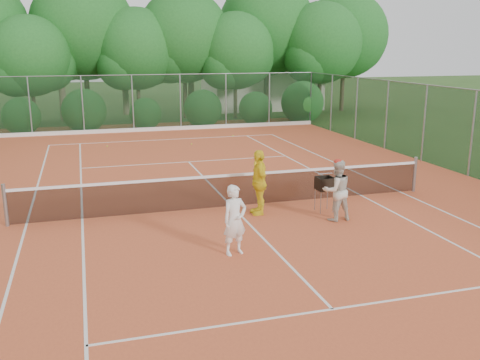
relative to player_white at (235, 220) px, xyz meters
name	(u,v)px	position (x,y,z in m)	size (l,w,h in m)	color
ground	(232,207)	(0.91, 3.45, -0.80)	(120.00, 120.00, 0.00)	#294819
clay_court	(232,207)	(0.91, 3.45, -0.79)	(18.00, 36.00, 0.02)	#D25A30
club_building	(261,88)	(9.91, 27.45, 0.70)	(8.00, 5.00, 3.00)	beige
tennis_net	(232,189)	(0.91, 3.45, -0.27)	(11.97, 0.10, 1.10)	gray
player_white	(235,220)	(0.00, 0.00, 0.00)	(0.57, 0.37, 1.56)	white
player_center_grp	(337,190)	(3.19, 1.53, 0.03)	(0.81, 0.65, 1.64)	beige
player_yellow	(259,182)	(1.43, 2.63, 0.11)	(1.04, 0.43, 1.77)	yellow
ball_hopper	(325,184)	(3.23, 2.33, -0.01)	(0.42, 0.42, 0.97)	gray
stray_ball_a	(107,146)	(-2.01, 14.13, -0.75)	(0.07, 0.07, 0.07)	#B4C72E
stray_ball_b	(233,136)	(4.30, 15.36, -0.75)	(0.07, 0.07, 0.07)	#BECD2F
stray_ball_c	(192,144)	(1.80, 13.59, -0.75)	(0.07, 0.07, 0.07)	#CEE134
court_markings	(232,207)	(0.91, 3.45, -0.78)	(11.03, 23.83, 0.01)	white
fence_back	(157,103)	(0.91, 18.45, 0.72)	(18.07, 0.07, 3.00)	#19381E
tropical_treeline	(166,36)	(2.35, 23.67, 4.32)	(32.10, 8.49, 15.03)	brown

